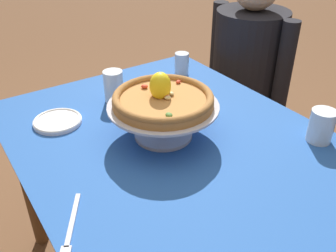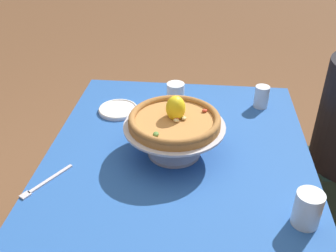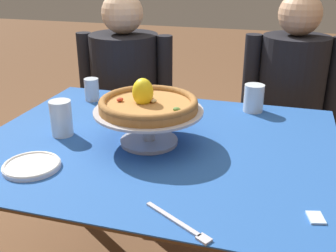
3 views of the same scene
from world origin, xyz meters
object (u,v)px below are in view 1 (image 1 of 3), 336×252
water_glass_side_left (114,88)px  dinner_fork (71,227)px  water_glass_back_right (321,127)px  side_plate (58,121)px  water_glass_back_left (182,65)px  pizza_stand (163,115)px  diner_left (245,81)px  pizza (163,98)px

water_glass_side_left → dinner_fork: size_ratio=0.67×
water_glass_back_right → side_plate: size_ratio=0.65×
water_glass_back_left → water_glass_side_left: (0.07, -0.37, 0.01)m
side_plate → water_glass_back_left: bearing=99.6°
water_glass_back_right → dinner_fork: (-0.09, -0.81, -0.05)m
pizza_stand → water_glass_back_right: size_ratio=3.26×
water_glass_back_left → diner_left: size_ratio=0.08×
water_glass_back_right → dinner_fork: bearing=-96.4°
water_glass_side_left → dinner_fork: bearing=-36.2°
side_plate → diner_left: size_ratio=0.15×
pizza → water_glass_back_right: bearing=52.8°
water_glass_back_left → dinner_fork: (0.59, -0.75, -0.04)m
pizza → diner_left: diner_left is taller
pizza_stand → water_glass_side_left: bearing=-175.9°
water_glass_side_left → diner_left: bearing=96.7°
pizza → water_glass_back_right: size_ratio=2.92×
pizza → water_glass_side_left: bearing=-175.9°
water_glass_back_right → side_plate: water_glass_back_right is taller
pizza → water_glass_side_left: 0.32m
water_glass_side_left → pizza: bearing=4.1°
pizza → diner_left: 0.94m
dinner_fork → diner_left: size_ratio=0.16×
pizza → water_glass_back_left: size_ratio=3.33×
diner_left → water_glass_back_right: bearing=-28.6°
dinner_fork → side_plate: bearing=163.8°
diner_left → water_glass_side_left: bearing=-83.3°
water_glass_back_left → diner_left: diner_left is taller
pizza_stand → dinner_fork: pizza_stand is taller
water_glass_back_right → dinner_fork: water_glass_back_right is taller
water_glass_side_left → pizza_stand: bearing=4.1°
water_glass_back_left → water_glass_back_right: size_ratio=0.88×
water_glass_back_right → side_plate: (-0.58, -0.67, -0.04)m
water_glass_back_right → diner_left: bearing=151.4°
pizza → dinner_fork: bearing=-62.0°
side_plate → pizza_stand: bearing=44.0°
diner_left → side_plate: bearing=-82.8°
water_glass_back_right → diner_left: 0.84m
pizza → dinner_fork: 0.48m
pizza → water_glass_side_left: pizza is taller
pizza_stand → pizza: 0.06m
water_glass_back_left → dinner_fork: bearing=-51.8°
water_glass_back_left → diner_left: bearing=93.7°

